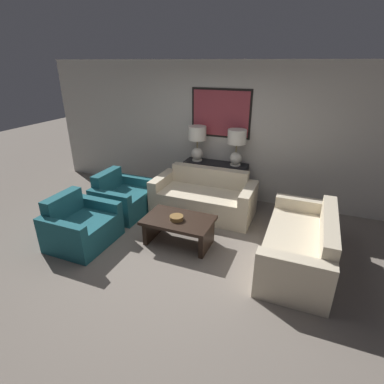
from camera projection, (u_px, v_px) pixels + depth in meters
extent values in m
plane|color=slate|center=(169.00, 255.00, 4.41)|extent=(20.00, 20.00, 0.00)
cube|color=beige|center=(221.00, 132.00, 5.91)|extent=(7.76, 0.10, 2.65)
cube|color=black|center=(221.00, 113.00, 5.72)|extent=(1.18, 0.01, 0.92)
cube|color=#9E3842|center=(221.00, 113.00, 5.71)|extent=(1.10, 0.02, 0.84)
cube|color=black|center=(215.00, 181.00, 6.06)|extent=(1.25, 0.38, 0.78)
cylinder|color=silver|center=(197.00, 160.00, 6.04)|extent=(0.20, 0.20, 0.02)
sphere|color=silver|center=(197.00, 154.00, 5.99)|extent=(0.23, 0.23, 0.23)
cylinder|color=#8C7A51|center=(197.00, 144.00, 5.90)|extent=(0.02, 0.02, 0.17)
cylinder|color=white|center=(197.00, 133.00, 5.82)|extent=(0.35, 0.35, 0.26)
cylinder|color=silver|center=(235.00, 165.00, 5.76)|extent=(0.20, 0.20, 0.02)
sphere|color=silver|center=(236.00, 158.00, 5.71)|extent=(0.23, 0.23, 0.23)
cylinder|color=#8C7A51|center=(236.00, 148.00, 5.63)|extent=(0.02, 0.02, 0.17)
cylinder|color=white|center=(237.00, 137.00, 5.54)|extent=(0.35, 0.35, 0.26)
cube|color=beige|center=(201.00, 204.00, 5.46)|extent=(1.48, 0.69, 0.45)
cube|color=beige|center=(209.00, 187.00, 5.76)|extent=(1.48, 0.18, 0.79)
cube|color=beige|center=(163.00, 191.00, 5.78)|extent=(0.18, 0.87, 0.63)
cube|color=beige|center=(248.00, 205.00, 5.21)|extent=(0.18, 0.87, 0.63)
cube|color=beige|center=(290.00, 248.00, 4.19)|extent=(0.69, 1.48, 0.45)
cube|color=beige|center=(326.00, 244.00, 3.97)|extent=(0.18, 1.48, 0.79)
cube|color=beige|center=(302.00, 217.00, 4.82)|extent=(0.87, 0.18, 0.63)
cube|color=beige|center=(292.00, 281.00, 3.41)|extent=(0.87, 0.18, 0.63)
cube|color=black|center=(179.00, 220.00, 4.54)|extent=(1.05, 0.66, 0.05)
cube|color=black|center=(153.00, 227.00, 4.79)|extent=(0.07, 0.53, 0.38)
cube|color=black|center=(207.00, 238.00, 4.47)|extent=(0.07, 0.53, 0.38)
cylinder|color=olive|center=(176.00, 218.00, 4.49)|extent=(0.21, 0.21, 0.06)
cube|color=#1E5B66|center=(128.00, 203.00, 5.53)|extent=(0.65, 0.68, 0.42)
cube|color=#1E5B66|center=(109.00, 191.00, 5.60)|extent=(0.18, 0.68, 0.77)
cube|color=#1E5B66|center=(110.00, 208.00, 5.18)|extent=(0.83, 0.14, 0.58)
cube|color=#1E5B66|center=(136.00, 190.00, 5.88)|extent=(0.83, 0.14, 0.58)
cube|color=#1E5B66|center=(88.00, 232.00, 4.60)|extent=(0.65, 0.68, 0.42)
cube|color=#1E5B66|center=(65.00, 217.00, 4.67)|extent=(0.18, 0.68, 0.77)
cube|color=#1E5B66|center=(63.00, 240.00, 4.25)|extent=(0.83, 0.14, 0.58)
cube|color=#1E5B66|center=(100.00, 215.00, 4.94)|extent=(0.83, 0.14, 0.58)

